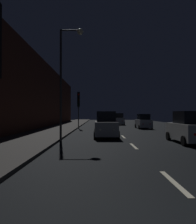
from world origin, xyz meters
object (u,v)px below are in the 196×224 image
(streetlamp_overhead, at_px, (66,67))
(traffic_light_far_left, at_px, (78,102))
(car_parked_right_near, at_px, (188,128))
(car_approaching_headlights, at_px, (105,125))
(car_parked_right_far, at_px, (143,122))
(car_distant_taillights, at_px, (118,120))

(streetlamp_overhead, bearing_deg, traffic_light_far_left, 91.06)
(streetlamp_overhead, height_order, car_parked_right_near, streetlamp_overhead)
(car_approaching_headlights, bearing_deg, car_parked_right_near, 56.45)
(car_parked_right_far, bearing_deg, car_distant_taillights, 13.33)
(traffic_light_far_left, bearing_deg, car_parked_right_far, 78.05)
(traffic_light_far_left, relative_size, car_distant_taillights, 1.18)
(car_distant_taillights, bearing_deg, streetlamp_overhead, 164.85)
(streetlamp_overhead, bearing_deg, car_parked_right_far, 55.89)
(streetlamp_overhead, bearing_deg, car_approaching_headlights, 29.04)
(traffic_light_far_left, xyz_separation_m, car_distant_taillights, (6.03, 9.50, -2.46))
(car_parked_right_far, bearing_deg, car_approaching_headlights, 153.36)
(car_parked_right_far, bearing_deg, streetlamp_overhead, 145.89)
(traffic_light_far_left, height_order, streetlamp_overhead, streetlamp_overhead)
(streetlamp_overhead, bearing_deg, car_distant_taillights, 74.85)
(streetlamp_overhead, xyz_separation_m, car_parked_right_near, (8.06, -1.82, -4.32))
(traffic_light_far_left, xyz_separation_m, car_parked_right_far, (8.29, -0.03, -2.53))
(car_distant_taillights, bearing_deg, car_approaching_headlights, 171.66)
(traffic_light_far_left, relative_size, streetlamp_overhead, 0.58)
(car_distant_taillights, height_order, car_parked_right_far, car_distant_taillights)
(streetlamp_overhead, bearing_deg, car_parked_right_near, -12.69)
(streetlamp_overhead, relative_size, car_parked_right_near, 1.99)
(car_approaching_headlights, distance_m, car_parked_right_near, 6.20)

